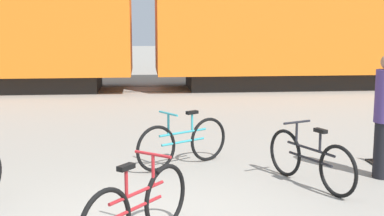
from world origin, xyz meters
name	(u,v)px	position (x,y,z in m)	size (l,w,h in m)	color
freight_train	(143,4)	(0.00, 12.09, 2.74)	(54.76, 3.04, 5.25)	black
rail_near	(145,92)	(0.00, 11.38, 0.01)	(66.76, 0.07, 0.01)	#4C4238
rail_far	(144,86)	(0.00, 12.81, 0.01)	(66.76, 0.07, 0.01)	#4C4238
bicycle_teal	(183,142)	(0.57, 2.71, 0.38)	(1.48, 0.98, 0.88)	black
bicycle_black	(310,160)	(2.23, 1.55, 0.37)	(0.75, 1.66, 0.86)	black
bicycle_maroon	(138,208)	(-0.12, -0.19, 0.39)	(1.09, 1.37, 0.91)	black
traffic_cone	(383,148)	(3.75, 2.56, 0.25)	(0.40, 0.40, 0.55)	black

